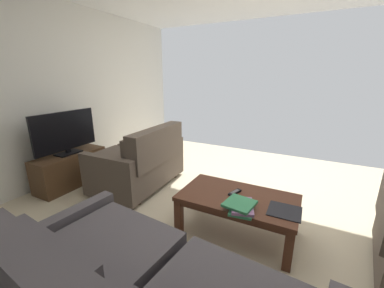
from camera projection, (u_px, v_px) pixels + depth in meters
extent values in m
cube|color=beige|center=(241.00, 219.00, 2.59)|extent=(5.46, 5.00, 0.01)
cube|color=silver|center=(63.00, 94.00, 3.45)|extent=(0.12, 5.00, 2.51)
cylinder|color=black|center=(120.00, 257.00, 2.00)|extent=(0.05, 0.05, 0.06)
cube|color=#4C474C|center=(102.00, 253.00, 1.43)|extent=(0.80, 0.83, 0.10)
cube|color=#4C474C|center=(50.00, 268.00, 1.17)|extent=(0.71, 0.19, 0.31)
cube|color=#4C474C|center=(63.00, 249.00, 1.69)|extent=(0.18, 0.88, 0.53)
cylinder|color=black|center=(140.00, 168.00, 3.90)|extent=(0.05, 0.05, 0.06)
cylinder|color=black|center=(98.00, 191.00, 3.13)|extent=(0.05, 0.05, 0.06)
cylinder|color=black|center=(175.00, 176.00, 3.62)|extent=(0.05, 0.05, 0.06)
cylinder|color=black|center=(139.00, 202.00, 2.86)|extent=(0.05, 0.05, 0.06)
cube|color=brown|center=(138.00, 168.00, 3.31)|extent=(0.82, 1.07, 0.40)
cube|color=brown|center=(147.00, 146.00, 3.48)|extent=(0.71, 0.51, 0.10)
cube|color=brown|center=(123.00, 157.00, 3.03)|extent=(0.71, 0.51, 0.10)
cube|color=brown|center=(157.00, 145.00, 3.07)|extent=(0.22, 1.05, 0.46)
cube|color=brown|center=(161.00, 140.00, 3.34)|extent=(0.14, 0.47, 0.32)
cube|color=brown|center=(138.00, 150.00, 2.89)|extent=(0.14, 0.47, 0.32)
cube|color=brown|center=(160.00, 152.00, 3.79)|extent=(0.79, 0.13, 0.56)
cube|color=brown|center=(108.00, 179.00, 2.80)|extent=(0.79, 0.13, 0.56)
cube|color=#4C2819|center=(238.00, 198.00, 2.25)|extent=(1.10, 0.62, 0.04)
cube|color=#4C2819|center=(238.00, 202.00, 2.26)|extent=(1.01, 0.56, 0.05)
cube|color=#4C2819|center=(294.00, 216.00, 2.31)|extent=(0.07, 0.07, 0.37)
cube|color=#4C2819|center=(202.00, 194.00, 2.75)|extent=(0.07, 0.07, 0.37)
cube|color=#4C2819|center=(288.00, 250.00, 1.86)|extent=(0.07, 0.07, 0.37)
cube|color=#4C2819|center=(179.00, 217.00, 2.30)|extent=(0.07, 0.07, 0.37)
cube|color=#4C331E|center=(71.00, 169.00, 3.34)|extent=(0.37, 0.97, 0.47)
cube|color=black|center=(67.00, 168.00, 3.38)|extent=(0.03, 0.82, 0.28)
cube|color=black|center=(63.00, 172.00, 3.25)|extent=(0.20, 0.24, 0.06)
cube|color=black|center=(69.00, 153.00, 3.27)|extent=(0.20, 0.32, 0.02)
cube|color=black|center=(68.00, 150.00, 3.26)|extent=(0.04, 0.06, 0.06)
cube|color=black|center=(65.00, 131.00, 3.18)|extent=(0.04, 0.90, 0.52)
cube|color=black|center=(64.00, 131.00, 3.19)|extent=(0.01, 0.87, 0.49)
cylinder|color=black|center=(380.00, 244.00, 2.15)|extent=(0.06, 0.06, 0.06)
cube|color=#337F51|center=(242.00, 209.00, 2.00)|extent=(0.22, 0.29, 0.02)
cube|color=#996699|center=(242.00, 206.00, 2.01)|extent=(0.26, 0.33, 0.03)
cube|color=#337F51|center=(240.00, 204.00, 2.00)|extent=(0.27, 0.27, 0.02)
cube|color=black|center=(235.00, 192.00, 2.29)|extent=(0.09, 0.17, 0.02)
cube|color=#59595B|center=(235.00, 191.00, 2.28)|extent=(0.07, 0.11, 0.00)
cube|color=black|center=(285.00, 211.00, 1.98)|extent=(0.27, 0.26, 0.01)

